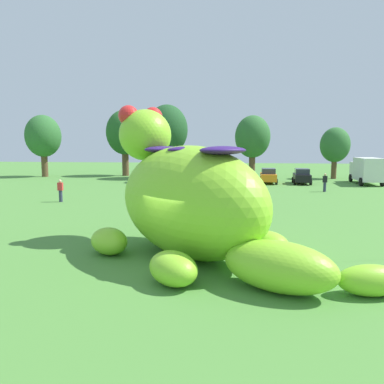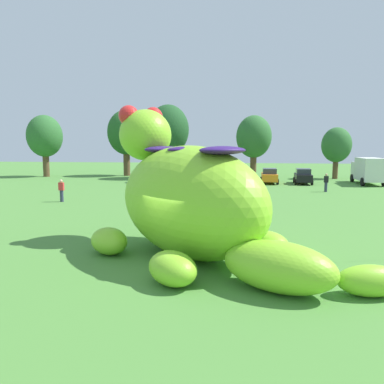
% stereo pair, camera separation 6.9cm
% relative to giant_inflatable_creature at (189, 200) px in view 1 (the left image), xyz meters
% --- Properties ---
extents(ground_plane, '(160.00, 160.00, 0.00)m').
position_rel_giant_inflatable_creature_xyz_m(ground_plane, '(-0.28, -1.23, -2.19)').
color(ground_plane, '#4C8438').
extents(giant_inflatable_creature, '(10.86, 8.83, 5.99)m').
position_rel_giant_inflatable_creature_xyz_m(giant_inflatable_creature, '(0.00, 0.00, 0.00)').
color(giant_inflatable_creature, '#8CD12D').
rests_on(giant_inflatable_creature, ground).
extents(car_white, '(2.13, 4.19, 1.72)m').
position_rel_giant_inflatable_creature_xyz_m(car_white, '(-9.09, 28.25, -1.33)').
color(car_white, white).
rests_on(car_white, ground).
extents(car_red, '(2.05, 4.16, 1.72)m').
position_rel_giant_inflatable_creature_xyz_m(car_red, '(-5.76, 27.57, -1.33)').
color(car_red, red).
rests_on(car_red, ground).
extents(car_blue, '(2.12, 4.19, 1.72)m').
position_rel_giant_inflatable_creature_xyz_m(car_blue, '(-1.83, 27.22, -1.33)').
color(car_blue, '#2347B7').
rests_on(car_blue, ground).
extents(car_yellow, '(2.09, 4.18, 1.72)m').
position_rel_giant_inflatable_creature_xyz_m(car_yellow, '(2.15, 28.02, -1.33)').
color(car_yellow, yellow).
rests_on(car_yellow, ground).
extents(car_orange, '(2.06, 4.16, 1.72)m').
position_rel_giant_inflatable_creature_xyz_m(car_orange, '(5.45, 28.22, -1.33)').
color(car_orange, orange).
rests_on(car_orange, ground).
extents(car_black, '(2.19, 4.22, 1.72)m').
position_rel_giant_inflatable_creature_xyz_m(car_black, '(9.17, 28.21, -1.33)').
color(car_black, black).
rests_on(car_black, ground).
extents(box_truck, '(2.71, 6.52, 2.95)m').
position_rel_giant_inflatable_creature_xyz_m(box_truck, '(16.26, 28.82, -0.59)').
color(box_truck, silver).
rests_on(box_truck, ground).
extents(tree_far_left, '(4.79, 4.79, 8.49)m').
position_rel_giant_inflatable_creature_xyz_m(tree_far_left, '(-24.72, 33.81, 3.37)').
color(tree_far_left, brown).
rests_on(tree_far_left, ground).
extents(tree_left, '(5.26, 5.26, 9.34)m').
position_rel_giant_inflatable_creature_xyz_m(tree_left, '(-14.03, 36.82, 3.92)').
color(tree_left, brown).
rests_on(tree_left, ground).
extents(tree_mid_left, '(5.41, 5.41, 9.61)m').
position_rel_giant_inflatable_creature_xyz_m(tree_mid_left, '(-7.26, 33.43, 4.09)').
color(tree_mid_left, brown).
rests_on(tree_mid_left, ground).
extents(tree_centre_left, '(4.67, 4.67, 8.29)m').
position_rel_giant_inflatable_creature_xyz_m(tree_centre_left, '(3.91, 35.47, 3.23)').
color(tree_centre_left, brown).
rests_on(tree_centre_left, ground).
extents(tree_centre, '(3.74, 3.74, 6.64)m').
position_rel_giant_inflatable_creature_xyz_m(tree_centre, '(14.47, 35.29, 2.16)').
color(tree_centre, brown).
rests_on(tree_centre, ground).
extents(spectator_near_inflatable, '(0.38, 0.26, 1.71)m').
position_rel_giant_inflatable_creature_xyz_m(spectator_near_inflatable, '(2.37, 4.66, -1.34)').
color(spectator_near_inflatable, black).
rests_on(spectator_near_inflatable, ground).
extents(spectator_mid_field, '(0.38, 0.26, 1.71)m').
position_rel_giant_inflatable_creature_xyz_m(spectator_mid_field, '(-0.68, 14.79, -1.34)').
color(spectator_mid_field, black).
rests_on(spectator_mid_field, ground).
extents(spectator_by_cars, '(0.38, 0.26, 1.71)m').
position_rel_giant_inflatable_creature_xyz_m(spectator_by_cars, '(10.00, 21.05, -1.34)').
color(spectator_by_cars, '#2D334C').
rests_on(spectator_by_cars, ground).
extents(spectator_wandering, '(0.38, 0.26, 1.71)m').
position_rel_giant_inflatable_creature_xyz_m(spectator_wandering, '(-11.49, 12.27, -1.34)').
color(spectator_wandering, '#2D334C').
rests_on(spectator_wandering, ground).
extents(spectator_far_side, '(0.38, 0.26, 1.71)m').
position_rel_giant_inflatable_creature_xyz_m(spectator_far_side, '(-4.14, 15.79, -1.34)').
color(spectator_far_side, black).
rests_on(spectator_far_side, ground).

